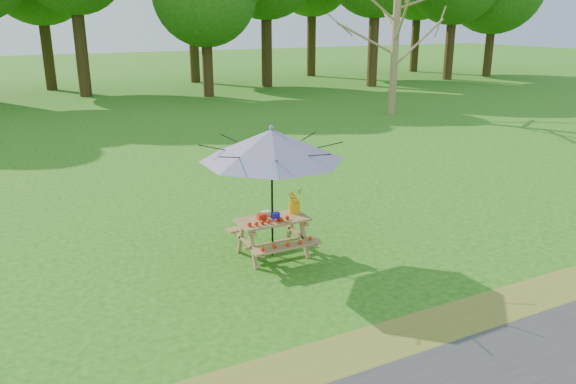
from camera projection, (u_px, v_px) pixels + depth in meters
name	position (u px, v px, depth m)	size (l,w,h in m)	color
ground	(432.00, 234.00, 10.65)	(120.00, 120.00, 0.00)	#1D6012
drygrass_strip	(560.00, 296.00, 8.27)	(120.00, 1.20, 0.01)	olive
picnic_table	(273.00, 237.00, 9.61)	(1.20, 1.32, 0.67)	olive
patio_umbrella	(272.00, 145.00, 9.13)	(3.10, 3.10, 2.27)	black
produce_bins	(269.00, 216.00, 9.49)	(0.34, 0.44, 0.13)	#B7260E
tomatoes_row	(269.00, 221.00, 9.28)	(0.77, 0.13, 0.07)	red
flower_bucket	(294.00, 200.00, 9.74)	(0.33, 0.31, 0.43)	#F4AE0C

